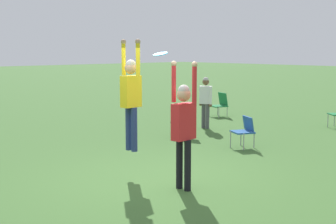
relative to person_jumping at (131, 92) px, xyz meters
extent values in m
plane|color=#3D662D|center=(0.54, 0.12, -1.65)|extent=(120.00, 120.00, 0.00)
cylinder|color=navy|center=(-0.09, 0.00, -0.72)|extent=(0.12, 0.12, 0.86)
cylinder|color=navy|center=(0.09, 0.00, -0.72)|extent=(0.12, 0.12, 0.86)
cube|color=yellow|center=(0.00, 0.00, 0.01)|extent=(0.23, 0.40, 0.61)
sphere|color=tan|center=(0.00, 0.00, 0.46)|extent=(0.23, 0.23, 0.23)
sphere|color=#B7B2AD|center=(0.00, 0.00, 0.52)|extent=(0.20, 0.20, 0.20)
cylinder|color=yellow|center=(-0.22, 0.00, 0.64)|extent=(0.08, 0.08, 0.64)
sphere|color=tan|center=(-0.22, 0.00, 0.96)|extent=(0.10, 0.10, 0.10)
cylinder|color=yellow|center=(0.22, 0.00, 0.64)|extent=(0.08, 0.08, 0.64)
sphere|color=tan|center=(0.22, 0.00, 0.96)|extent=(0.10, 0.10, 0.10)
cylinder|color=black|center=(1.23, 0.10, -1.20)|extent=(0.12, 0.12, 0.90)
cylinder|color=black|center=(1.44, 0.10, -1.20)|extent=(0.12, 0.12, 0.90)
cube|color=red|center=(1.34, 0.10, -0.43)|extent=(0.23, 0.47, 0.64)
sphere|color=tan|center=(1.34, 0.10, 0.04)|extent=(0.24, 0.24, 0.24)
sphere|color=#B7B2AD|center=(1.34, 0.10, 0.11)|extent=(0.21, 0.21, 0.21)
cylinder|color=red|center=(1.08, 0.10, 0.23)|extent=(0.08, 0.08, 0.68)
sphere|color=tan|center=(1.08, 0.10, 0.56)|extent=(0.10, 0.10, 0.10)
cylinder|color=red|center=(1.59, 0.10, 0.23)|extent=(0.08, 0.08, 0.68)
sphere|color=tan|center=(1.59, 0.10, 0.56)|extent=(0.10, 0.10, 0.10)
cylinder|color=#2D9EDB|center=(0.90, -0.05, 0.74)|extent=(0.26, 0.26, 0.08)
cylinder|color=gray|center=(-2.45, 3.38, -1.43)|extent=(0.02, 0.02, 0.45)
cylinder|color=gray|center=(-2.05, 3.38, -1.43)|extent=(0.02, 0.02, 0.45)
cylinder|color=gray|center=(-2.45, 3.78, -1.43)|extent=(0.02, 0.02, 0.45)
cylinder|color=gray|center=(-2.05, 3.78, -1.43)|extent=(0.02, 0.02, 0.45)
cube|color=black|center=(-2.25, 3.58, -1.22)|extent=(0.62, 0.62, 0.04)
cube|color=black|center=(-2.25, 3.80, -0.99)|extent=(0.47, 0.29, 0.43)
cylinder|color=gray|center=(-4.47, 7.23, -1.45)|extent=(0.02, 0.02, 0.41)
cylinder|color=gray|center=(-4.01, 7.23, -1.45)|extent=(0.02, 0.02, 0.41)
cylinder|color=gray|center=(-4.47, 7.70, -1.45)|extent=(0.02, 0.02, 0.41)
cylinder|color=gray|center=(-4.01, 7.70, -1.45)|extent=(0.02, 0.02, 0.41)
cube|color=#1E753D|center=(-4.24, 7.46, -1.26)|extent=(0.70, 0.70, 0.04)
cube|color=#1E753D|center=(-4.24, 7.72, -1.01)|extent=(0.56, 0.29, 0.47)
cylinder|color=gray|center=(-0.24, 8.15, -1.43)|extent=(0.02, 0.02, 0.44)
cylinder|color=gray|center=(-0.24, 8.57, -1.43)|extent=(0.02, 0.02, 0.44)
cylinder|color=gray|center=(-0.36, 3.47, -1.44)|extent=(0.02, 0.02, 0.43)
cylinder|color=gray|center=(0.06, 3.47, -1.44)|extent=(0.02, 0.02, 0.43)
cylinder|color=gray|center=(-0.36, 3.88, -1.44)|extent=(0.02, 0.02, 0.43)
cylinder|color=gray|center=(0.06, 3.88, -1.44)|extent=(0.02, 0.02, 0.43)
cube|color=#235193|center=(-0.15, 3.68, -1.25)|extent=(0.66, 0.66, 0.04)
cube|color=#235193|center=(-0.15, 3.90, -1.05)|extent=(0.48, 0.30, 0.35)
cylinder|color=#4C4C51|center=(-2.89, 5.19, -1.26)|extent=(0.12, 0.12, 0.78)
cylinder|color=#4C4C51|center=(-2.72, 5.19, -1.26)|extent=(0.12, 0.12, 0.78)
cube|color=white|center=(-2.80, 5.19, -0.60)|extent=(0.42, 0.37, 0.55)
sphere|color=brown|center=(-2.80, 5.19, -0.19)|extent=(0.21, 0.21, 0.21)
sphere|color=#B7B2AD|center=(-2.80, 5.19, -0.13)|extent=(0.18, 0.18, 0.18)
cylinder|color=white|center=(-3.01, 5.19, -0.62)|extent=(0.08, 0.08, 0.58)
sphere|color=brown|center=(-3.01, 5.19, -0.91)|extent=(0.10, 0.10, 0.10)
cylinder|color=white|center=(-2.59, 5.19, -0.62)|extent=(0.08, 0.08, 0.58)
sphere|color=brown|center=(-2.59, 5.19, -0.91)|extent=(0.10, 0.10, 0.10)
camera|label=1|loc=(7.04, -5.58, 0.82)|focal=50.00mm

